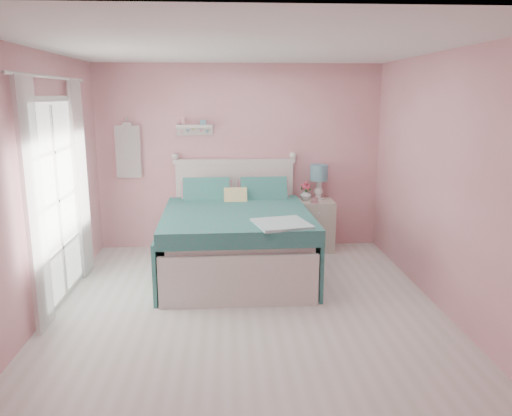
{
  "coord_description": "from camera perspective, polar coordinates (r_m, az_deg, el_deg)",
  "views": [
    {
      "loc": [
        -0.19,
        -4.83,
        2.16
      ],
      "look_at": [
        0.17,
        1.2,
        0.8
      ],
      "focal_mm": 35.0,
      "sensor_mm": 36.0,
      "label": 1
    }
  ],
  "objects": [
    {
      "name": "bed",
      "position": [
        6.22,
        -2.24,
        -3.52
      ],
      "size": [
        1.79,
        2.24,
        1.29
      ],
      "rotation": [
        0.0,
        0.0,
        0.02
      ],
      "color": "silver",
      "rests_on": "floor"
    },
    {
      "name": "hanging_dress",
      "position": [
        7.18,
        -14.4,
        6.24
      ],
      "size": [
        0.34,
        0.03,
        0.72
      ],
      "primitive_type": "cube",
      "color": "white",
      "rests_on": "room_shell"
    },
    {
      "name": "teacup",
      "position": [
        6.92,
        6.74,
        0.9
      ],
      "size": [
        0.12,
        0.12,
        0.08
      ],
      "primitive_type": "imported",
      "rotation": [
        0.0,
        0.0,
        -0.29
      ],
      "color": "#C88691",
      "rests_on": "nightstand"
    },
    {
      "name": "wall_shelf",
      "position": [
        7.05,
        -7.07,
        9.15
      ],
      "size": [
        0.5,
        0.15,
        0.25
      ],
      "color": "silver",
      "rests_on": "room_shell"
    },
    {
      "name": "room_shell",
      "position": [
        4.87,
        -1.18,
        5.93
      ],
      "size": [
        4.5,
        4.5,
        4.5
      ],
      "color": "tan",
      "rests_on": "floor"
    },
    {
      "name": "nightstand",
      "position": [
        7.16,
        6.77,
        -1.93
      ],
      "size": [
        0.5,
        0.49,
        0.72
      ],
      "color": "beige",
      "rests_on": "floor"
    },
    {
      "name": "table_lamp",
      "position": [
        7.11,
        7.21,
        3.73
      ],
      "size": [
        0.25,
        0.25,
        0.5
      ],
      "color": "white",
      "rests_on": "nightstand"
    },
    {
      "name": "floor",
      "position": [
        5.3,
        -1.1,
        -11.35
      ],
      "size": [
        4.5,
        4.5,
        0.0
      ],
      "primitive_type": "plane",
      "color": "beige",
      "rests_on": "ground"
    },
    {
      "name": "curtain_far",
      "position": [
        6.3,
        -19.35,
        3.04
      ],
      "size": [
        0.04,
        0.4,
        2.32
      ],
      "primitive_type": "cube",
      "color": "white",
      "rests_on": "floor"
    },
    {
      "name": "french_door",
      "position": [
        5.63,
        -21.78,
        0.69
      ],
      "size": [
        0.04,
        1.32,
        2.16
      ],
      "color": "silver",
      "rests_on": "floor"
    },
    {
      "name": "curtain_near",
      "position": [
        4.91,
        -23.98,
        0.1
      ],
      "size": [
        0.04,
        0.4,
        2.32
      ],
      "primitive_type": "cube",
      "color": "white",
      "rests_on": "floor"
    },
    {
      "name": "vase",
      "position": [
        7.09,
        5.7,
        1.56
      ],
      "size": [
        0.19,
        0.19,
        0.16
      ],
      "primitive_type": "imported",
      "rotation": [
        0.0,
        0.0,
        -0.33
      ],
      "color": "silver",
      "rests_on": "nightstand"
    },
    {
      "name": "roses",
      "position": [
        7.06,
        5.71,
        2.5
      ],
      "size": [
        0.14,
        0.11,
        0.12
      ],
      "color": "#E14C69",
      "rests_on": "vase"
    }
  ]
}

